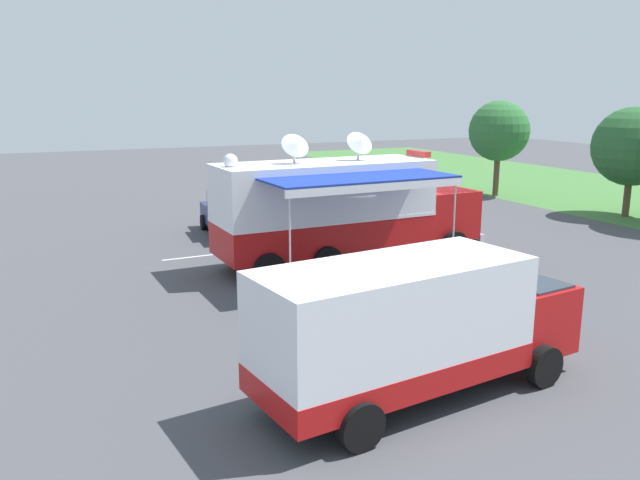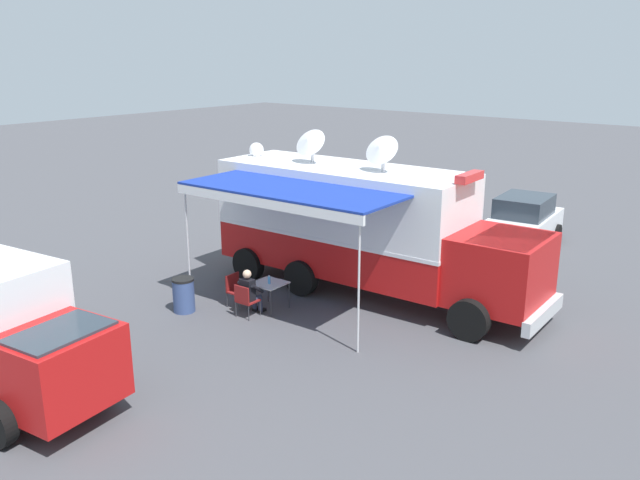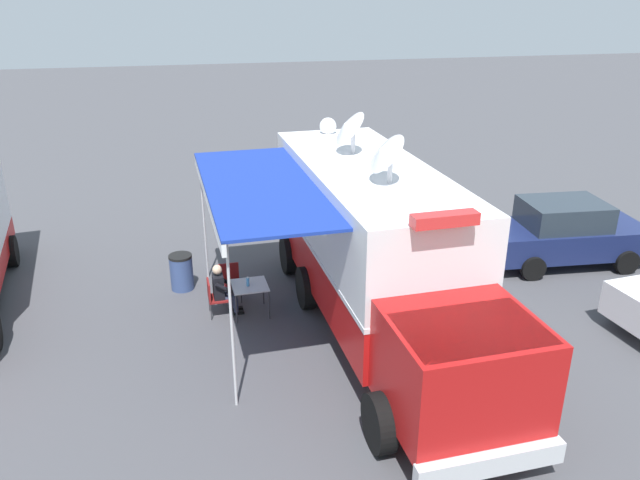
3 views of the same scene
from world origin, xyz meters
name	(u,v)px [view 3 (image 3 of 3)]	position (x,y,z in m)	size (l,w,h in m)	color
ground_plane	(364,311)	(0.00, 0.00, 0.00)	(100.00, 100.00, 0.00)	#47474C
lot_stripe	(443,257)	(-3.04, -2.47, 0.00)	(0.12, 4.80, 0.01)	silver
command_truck	(376,246)	(0.01, 0.75, 1.95)	(5.13, 9.57, 4.53)	#B71414
folding_table	(250,287)	(2.59, -0.47, 0.67)	(0.83, 0.83, 0.73)	silver
water_bottle	(248,282)	(2.63, -0.43, 0.83)	(0.07, 0.07, 0.22)	#4C99D8
folding_chair_at_table	(215,295)	(3.39, -0.57, 0.51)	(0.50, 0.50, 0.87)	maroon
folding_chair_beside_table	(230,279)	(2.98, -1.32, 0.51)	(0.50, 0.50, 0.87)	maroon
seated_responder	(222,289)	(3.20, -0.57, 0.65)	(0.67, 0.56, 1.25)	black
trash_bin	(182,272)	(4.10, -2.10, 0.46)	(0.57, 0.57, 0.91)	#384C7F
car_far_corner	(564,232)	(-6.03, -1.43, 0.88)	(4.33, 2.26, 1.76)	navy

